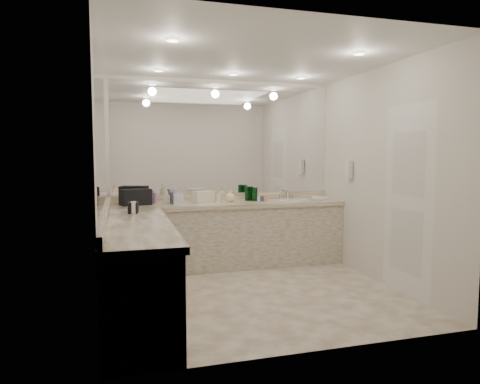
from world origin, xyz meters
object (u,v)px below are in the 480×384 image
object	(u,v)px
soap_bottle_c	(230,196)
wall_phone	(349,170)
cream_cosmetic_case	(203,197)
hand_towel	(320,198)
black_toiletry_bag	(135,197)
sink	(293,200)
soap_bottle_a	(166,195)
soap_bottle_b	(177,196)

from	to	relation	value
soap_bottle_c	wall_phone	bearing A→B (deg)	-19.96
cream_cosmetic_case	hand_towel	distance (m)	1.70
black_toiletry_bag	hand_towel	bearing A→B (deg)	-1.48
sink	wall_phone	world-z (taller)	wall_phone
wall_phone	soap_bottle_a	xyz separation A→B (m)	(-2.41, 0.60, -0.34)
soap_bottle_b	soap_bottle_a	bearing A→B (deg)	125.60
sink	soap_bottle_b	size ratio (longest dim) A/B	2.06
wall_phone	cream_cosmetic_case	distance (m)	2.02
sink	soap_bottle_a	xyz separation A→B (m)	(-1.80, 0.10, 0.12)
soap_bottle_c	soap_bottle_a	bearing A→B (deg)	177.03
hand_towel	soap_bottle_b	distance (m)	2.07
wall_phone	black_toiletry_bag	distance (m)	2.87
sink	wall_phone	bearing A→B (deg)	-39.57
sink	soap_bottle_a	bearing A→B (deg)	176.89
wall_phone	black_toiletry_bag	bearing A→B (deg)	169.69
sink	soap_bottle_b	world-z (taller)	soap_bottle_b
soap_bottle_a	wall_phone	bearing A→B (deg)	-13.95
wall_phone	hand_towel	size ratio (longest dim) A/B	1.07
soap_bottle_c	sink	bearing A→B (deg)	-3.24
cream_cosmetic_case	soap_bottle_b	size ratio (longest dim) A/B	1.30
black_toiletry_bag	soap_bottle_a	world-z (taller)	soap_bottle_a
wall_phone	black_toiletry_bag	world-z (taller)	wall_phone
wall_phone	hand_towel	distance (m)	0.65
black_toiletry_bag	soap_bottle_b	bearing A→B (deg)	-10.57
wall_phone	hand_towel	xyz separation A→B (m)	(-0.21, 0.44, -0.43)
wall_phone	cream_cosmetic_case	bearing A→B (deg)	163.76
wall_phone	soap_bottle_c	size ratio (longest dim) A/B	1.40
soap_bottle_a	soap_bottle_c	distance (m)	0.89
hand_towel	black_toiletry_bag	bearing A→B (deg)	178.52
hand_towel	soap_bottle_a	distance (m)	2.21
black_toiletry_bag	cream_cosmetic_case	bearing A→B (deg)	2.80
black_toiletry_bag	cream_cosmetic_case	distance (m)	0.90
black_toiletry_bag	hand_towel	size ratio (longest dim) A/B	1.66
black_toiletry_bag	soap_bottle_a	distance (m)	0.41
soap_bottle_a	black_toiletry_bag	bearing A→B (deg)	-167.57
soap_bottle_a	soap_bottle_c	world-z (taller)	soap_bottle_a
black_toiletry_bag	cream_cosmetic_case	size ratio (longest dim) A/B	1.34
cream_cosmetic_case	soap_bottle_c	xyz separation A→B (m)	(0.38, -0.00, 0.01)
cream_cosmetic_case	wall_phone	bearing A→B (deg)	-36.59
sink	hand_towel	bearing A→B (deg)	-8.13
hand_towel	soap_bottle_c	world-z (taller)	soap_bottle_c
cream_cosmetic_case	soap_bottle_b	distance (m)	0.40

